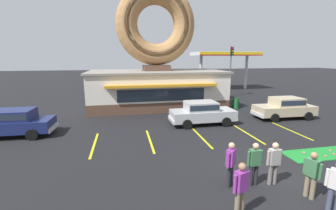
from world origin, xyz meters
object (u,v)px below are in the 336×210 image
(pedestrian_leather_jacket_man, at_px, (241,187))
(pedestrian_beanie_man, at_px, (254,162))
(pedestrian_hooded_kid, at_px, (336,185))
(pedestrian_clipboard_woman, at_px, (274,162))
(traffic_light_pole, at_px, (231,65))
(golf_ball, at_px, (304,152))
(pedestrian_blue_sweater_man, at_px, (231,162))
(trash_bin, at_px, (236,103))
(car_champagne, at_px, (285,107))
(car_silver, at_px, (202,112))
(pedestrian_crossing_woman, at_px, (312,173))
(car_navy, at_px, (13,122))

(pedestrian_leather_jacket_man, distance_m, pedestrian_beanie_man, 1.90)
(pedestrian_hooded_kid, xyz_separation_m, pedestrian_clipboard_woman, (-0.78, 1.74, -0.01))
(pedestrian_leather_jacket_man, distance_m, traffic_light_pole, 21.07)
(golf_ball, xyz_separation_m, pedestrian_hooded_kid, (-2.51, -3.85, 0.85))
(golf_ball, distance_m, pedestrian_beanie_man, 4.57)
(pedestrian_blue_sweater_man, xyz_separation_m, traffic_light_pole, (8.56, 17.36, 2.79))
(trash_bin, xyz_separation_m, traffic_light_pole, (2.24, 5.81, 3.21))
(pedestrian_beanie_man, bearing_deg, car_champagne, 46.48)
(pedestrian_leather_jacket_man, bearing_deg, pedestrian_blue_sweater_man, 73.75)
(car_silver, relative_size, pedestrian_leather_jacket_man, 2.74)
(golf_ball, height_order, traffic_light_pole, traffic_light_pole)
(golf_ball, bearing_deg, pedestrian_beanie_man, -153.30)
(car_silver, height_order, pedestrian_hooded_kid, pedestrian_hooded_kid)
(pedestrian_leather_jacket_man, relative_size, pedestrian_beanie_man, 1.03)
(pedestrian_beanie_man, height_order, pedestrian_crossing_woman, pedestrian_beanie_man)
(pedestrian_leather_jacket_man, xyz_separation_m, pedestrian_beanie_man, (1.30, 1.38, -0.03))
(car_navy, distance_m, pedestrian_clipboard_woman, 13.88)
(pedestrian_blue_sweater_man, height_order, traffic_light_pole, traffic_light_pole)
(car_champagne, xyz_separation_m, pedestrian_leather_jacket_man, (-8.79, -9.27, 0.05))
(car_champagne, xyz_separation_m, pedestrian_beanie_man, (-7.49, -7.89, 0.02))
(pedestrian_blue_sweater_man, distance_m, pedestrian_crossing_woman, 2.55)
(pedestrian_crossing_woman, height_order, trash_bin, pedestrian_crossing_woman)
(trash_bin, bearing_deg, car_silver, -139.31)
(pedestrian_blue_sweater_man, height_order, pedestrian_hooded_kid, pedestrian_blue_sweater_man)
(car_navy, distance_m, pedestrian_hooded_kid, 15.53)
(golf_ball, distance_m, trash_bin, 9.76)
(car_navy, xyz_separation_m, pedestrian_crossing_woman, (12.32, -8.53, 0.01))
(golf_ball, distance_m, car_champagne, 6.87)
(pedestrian_leather_jacket_man, bearing_deg, car_champagne, 46.52)
(car_silver, xyz_separation_m, trash_bin, (4.68, 4.02, -0.37))
(car_silver, relative_size, pedestrian_beanie_man, 2.82)
(car_silver, relative_size, car_champagne, 0.99)
(car_navy, bearing_deg, pedestrian_hooded_kid, -36.84)
(car_champagne, height_order, pedestrian_leather_jacket_man, pedestrian_leather_jacket_man)
(car_champagne, bearing_deg, pedestrian_clipboard_woman, -130.34)
(car_navy, relative_size, pedestrian_clipboard_woman, 2.86)
(golf_ball, relative_size, car_silver, 0.01)
(golf_ball, bearing_deg, pedestrian_hooded_kid, -123.11)
(car_silver, bearing_deg, trash_bin, 40.69)
(pedestrian_blue_sweater_man, bearing_deg, traffic_light_pole, 63.76)
(car_champagne, bearing_deg, pedestrian_blue_sweater_man, -137.07)
(car_champagne, height_order, trash_bin, car_champagne)
(pedestrian_hooded_kid, height_order, pedestrian_beanie_man, pedestrian_hooded_kid)
(car_navy, distance_m, car_champagne, 18.41)
(pedestrian_clipboard_woman, relative_size, traffic_light_pole, 0.28)
(pedestrian_clipboard_woman, height_order, pedestrian_crossing_woman, pedestrian_clipboard_woman)
(trash_bin, bearing_deg, traffic_light_pole, 68.89)
(golf_ball, distance_m, pedestrian_clipboard_woman, 4.00)
(pedestrian_hooded_kid, bearing_deg, pedestrian_leather_jacket_man, 171.02)
(car_champagne, xyz_separation_m, pedestrian_crossing_woman, (-6.09, -8.93, 0.01))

